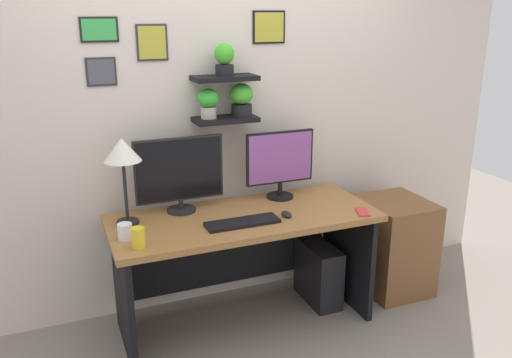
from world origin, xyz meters
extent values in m
plane|color=gray|center=(0.00, 0.00, 0.00)|extent=(8.00, 8.00, 0.00)
cube|color=beige|center=(0.00, 0.44, 1.35)|extent=(4.40, 0.04, 2.70)
cube|color=black|center=(0.00, 0.32, 1.29)|extent=(0.40, 0.20, 0.03)
cube|color=black|center=(0.00, 0.32, 1.55)|extent=(0.40, 0.20, 0.03)
cylinder|color=black|center=(0.11, 0.32, 1.34)|extent=(0.13, 0.13, 0.08)
ellipsoid|color=green|center=(0.11, 0.32, 1.44)|extent=(0.15, 0.15, 0.13)
cylinder|color=#B2A899|center=(-0.11, 0.32, 1.34)|extent=(0.10, 0.10, 0.07)
ellipsoid|color=green|center=(-0.11, 0.32, 1.43)|extent=(0.14, 0.14, 0.12)
cylinder|color=black|center=(0.00, 0.32, 1.60)|extent=(0.11, 0.11, 0.07)
ellipsoid|color=green|center=(0.00, 0.32, 1.69)|extent=(0.12, 0.12, 0.13)
cube|color=#2D2D33|center=(-0.73, 0.42, 1.61)|extent=(0.17, 0.02, 0.17)
cube|color=#4C4C56|center=(-0.73, 0.41, 1.61)|extent=(0.15, 0.00, 0.14)
cube|color=#2D2D33|center=(-0.42, 0.42, 1.77)|extent=(0.19, 0.02, 0.21)
cube|color=gold|center=(-0.42, 0.41, 1.77)|extent=(0.16, 0.00, 0.19)
cube|color=black|center=(-0.72, 0.42, 1.84)|extent=(0.21, 0.02, 0.14)
cube|color=green|center=(-0.72, 0.41, 1.84)|extent=(0.19, 0.00, 0.12)
cube|color=black|center=(0.34, 0.42, 1.85)|extent=(0.22, 0.02, 0.21)
cube|color=gold|center=(0.34, 0.41, 1.85)|extent=(0.20, 0.00, 0.18)
cube|color=#9E6B38|center=(0.00, 0.00, 0.73)|extent=(1.64, 0.68, 0.04)
cube|color=black|center=(-0.76, 0.00, 0.35)|extent=(0.04, 0.62, 0.71)
cube|color=black|center=(0.76, 0.00, 0.35)|extent=(0.04, 0.62, 0.71)
cube|color=black|center=(0.00, 0.30, 0.39)|extent=(1.44, 0.02, 0.50)
cylinder|color=black|center=(-0.34, 0.21, 0.76)|extent=(0.18, 0.18, 0.02)
cylinder|color=black|center=(-0.34, 0.21, 0.80)|extent=(0.03, 0.03, 0.07)
cube|color=black|center=(-0.34, 0.22, 1.02)|extent=(0.55, 0.02, 0.40)
cube|color=black|center=(-0.34, 0.21, 1.02)|extent=(0.53, 0.00, 0.37)
cylinder|color=black|center=(0.34, 0.21, 0.76)|extent=(0.18, 0.18, 0.02)
cylinder|color=black|center=(0.34, 0.21, 0.82)|extent=(0.03, 0.03, 0.10)
cube|color=black|center=(0.34, 0.22, 1.03)|extent=(0.47, 0.02, 0.35)
cube|color=#8C4C99|center=(0.34, 0.21, 1.03)|extent=(0.45, 0.00, 0.32)
cube|color=black|center=(-0.06, -0.13, 0.76)|extent=(0.44, 0.14, 0.02)
ellipsoid|color=black|center=(0.23, -0.12, 0.77)|extent=(0.06, 0.09, 0.03)
cylinder|color=black|center=(-0.68, 0.13, 0.76)|extent=(0.13, 0.13, 0.02)
cylinder|color=black|center=(-0.68, 0.13, 0.95)|extent=(0.02, 0.02, 0.36)
cone|color=white|center=(-0.68, 0.13, 1.20)|extent=(0.21, 0.21, 0.13)
cube|color=red|center=(0.70, -0.24, 0.76)|extent=(0.11, 0.16, 0.01)
cylinder|color=white|center=(-0.73, -0.09, 0.80)|extent=(0.08, 0.08, 0.09)
cylinder|color=yellow|center=(-0.68, -0.22, 0.81)|extent=(0.07, 0.07, 0.11)
cube|color=brown|center=(1.16, 0.02, 0.34)|extent=(0.44, 0.50, 0.68)
cube|color=black|center=(0.57, 0.06, 0.21)|extent=(0.18, 0.40, 0.42)
camera|label=1|loc=(-1.07, -2.82, 1.95)|focal=37.04mm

